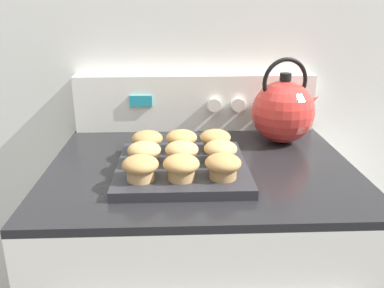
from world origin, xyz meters
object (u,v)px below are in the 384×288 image
(muffin_r1_c1, at_px, (182,152))
(muffin_r2_c0, at_px, (147,141))
(muffin_r1_c2, at_px, (220,151))
(tea_kettle, at_px, (283,111))
(muffin_r1_c0, at_px, (144,153))
(muffin_r0_c1, at_px, (181,167))
(muffin_pan, at_px, (182,168))
(muffin_r0_c2, at_px, (223,166))
(muffin_r2_c2, at_px, (215,140))
(muffin_r2_c1, at_px, (182,140))
(muffin_r0_c0, at_px, (140,167))

(muffin_r1_c1, bearing_deg, muffin_r2_c0, 135.36)
(muffin_r1_c2, height_order, tea_kettle, tea_kettle)
(muffin_r1_c2, height_order, muffin_r2_c0, same)
(muffin_r1_c0, xyz_separation_m, muffin_r2_c0, (0.00, 0.08, 0.00))
(muffin_r2_c0, relative_size, tea_kettle, 0.32)
(muffin_r0_c1, height_order, muffin_r1_c0, same)
(muffin_r0_c1, height_order, muffin_r1_c1, same)
(muffin_r1_c0, height_order, tea_kettle, tea_kettle)
(muffin_pan, xyz_separation_m, tea_kettle, (0.29, 0.21, 0.08))
(muffin_r0_c2, distance_m, muffin_r1_c1, 0.12)
(muffin_r2_c2, bearing_deg, muffin_r1_c1, -134.78)
(muffin_r1_c1, height_order, tea_kettle, tea_kettle)
(muffin_r2_c1, distance_m, tea_kettle, 0.31)
(muffin_r1_c2, bearing_deg, muffin_r0_c2, -92.67)
(muffin_r0_c2, bearing_deg, muffin_r0_c0, -179.31)
(muffin_r2_c1, bearing_deg, muffin_r0_c1, -91.31)
(muffin_r0_c2, height_order, muffin_r1_c0, same)
(muffin_r0_c1, bearing_deg, muffin_r1_c2, 43.73)
(muffin_r0_c1, relative_size, tea_kettle, 0.32)
(muffin_r1_c1, bearing_deg, muffin_r2_c1, 89.16)
(muffin_r1_c1, bearing_deg, tea_kettle, 36.04)
(muffin_pan, height_order, muffin_r0_c0, muffin_r0_c0)
(muffin_r1_c1, relative_size, muffin_r2_c2, 1.00)
(muffin_r2_c0, distance_m, tea_kettle, 0.40)
(muffin_r0_c0, bearing_deg, muffin_r2_c1, 62.85)
(muffin_r2_c0, bearing_deg, muffin_r0_c1, -64.32)
(muffin_r0_c2, relative_size, muffin_r1_c1, 1.00)
(muffin_r1_c0, xyz_separation_m, muffin_r2_c1, (0.09, 0.09, 0.00))
(muffin_r0_c2, xyz_separation_m, muffin_r1_c2, (0.00, 0.09, 0.00))
(muffin_r1_c1, xyz_separation_m, muffin_r2_c2, (0.09, 0.09, 0.00))
(muffin_r1_c0, bearing_deg, muffin_r0_c1, -46.17)
(muffin_r1_c0, xyz_separation_m, muffin_r2_c2, (0.17, 0.09, 0.00))
(muffin_r1_c1, height_order, muffin_r2_c0, same)
(muffin_r1_c0, bearing_deg, muffin_r2_c0, 88.80)
(muffin_r0_c2, relative_size, muffin_r2_c1, 1.00)
(muffin_pan, distance_m, muffin_r1_c1, 0.04)
(muffin_r0_c1, height_order, tea_kettle, tea_kettle)
(muffin_r1_c0, bearing_deg, muffin_r1_c1, -0.20)
(muffin_r1_c0, bearing_deg, muffin_r0_c0, -91.30)
(muffin_r0_c0, relative_size, muffin_r1_c0, 1.00)
(muffin_r2_c0, xyz_separation_m, tea_kettle, (0.37, 0.13, 0.04))
(muffin_r2_c1, bearing_deg, muffin_r1_c1, -90.84)
(muffin_r1_c2, bearing_deg, muffin_r2_c0, 154.86)
(muffin_r1_c2, xyz_separation_m, muffin_r2_c2, (-0.00, 0.09, 0.00))
(muffin_r2_c2, bearing_deg, muffin_r0_c0, -135.10)
(muffin_r0_c1, distance_m, tea_kettle, 0.42)
(muffin_r1_c1, xyz_separation_m, muffin_r1_c2, (0.09, 0.00, 0.00))
(muffin_pan, xyz_separation_m, muffin_r2_c2, (0.09, 0.09, 0.04))
(muffin_pan, relative_size, muffin_r0_c1, 3.89)
(muffin_r0_c1, relative_size, muffin_r2_c1, 1.00)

